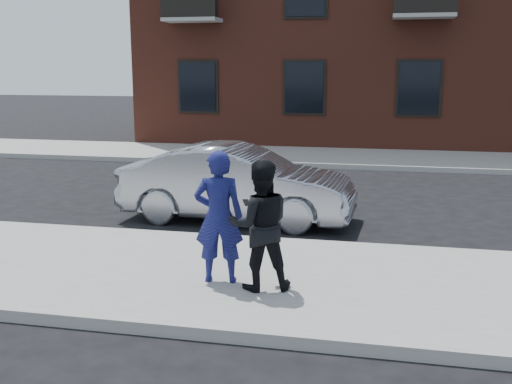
# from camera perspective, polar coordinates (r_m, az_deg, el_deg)

# --- Properties ---
(ground) EXTENTS (100.00, 100.00, 0.00)m
(ground) POSITION_cam_1_polar(r_m,az_deg,el_deg) (8.28, 18.36, -9.19)
(ground) COLOR black
(ground) RESTS_ON ground
(near_sidewalk) EXTENTS (50.00, 3.50, 0.15)m
(near_sidewalk) POSITION_cam_1_polar(r_m,az_deg,el_deg) (8.02, 18.59, -9.32)
(near_sidewalk) COLOR gray
(near_sidewalk) RESTS_ON ground
(near_curb) EXTENTS (50.00, 0.10, 0.15)m
(near_curb) POSITION_cam_1_polar(r_m,az_deg,el_deg) (9.71, 17.44, -5.55)
(near_curb) COLOR #999691
(near_curb) RESTS_ON ground
(far_sidewalk) EXTENTS (50.00, 3.50, 0.15)m
(far_sidewalk) POSITION_cam_1_polar(r_m,az_deg,el_deg) (19.18, 14.87, 2.99)
(far_sidewalk) COLOR gray
(far_sidewalk) RESTS_ON ground
(far_curb) EXTENTS (50.00, 0.10, 0.15)m
(far_curb) POSITION_cam_1_polar(r_m,az_deg,el_deg) (17.40, 15.14, 2.11)
(far_curb) COLOR #999691
(far_curb) RESTS_ON ground
(silver_sedan) EXTENTS (4.46, 1.74, 1.45)m
(silver_sedan) POSITION_cam_1_polar(r_m,az_deg,el_deg) (11.32, -1.78, 0.80)
(silver_sedan) COLOR #999BA3
(silver_sedan) RESTS_ON ground
(man_hoodie) EXTENTS (0.69, 0.53, 1.72)m
(man_hoodie) POSITION_cam_1_polar(r_m,az_deg,el_deg) (7.65, -3.57, -2.38)
(man_hoodie) COLOR navy
(man_hoodie) RESTS_ON near_sidewalk
(man_peacoat) EXTENTS (0.95, 0.84, 1.63)m
(man_peacoat) POSITION_cam_1_polar(r_m,az_deg,el_deg) (7.40, 0.38, -3.19)
(man_peacoat) COLOR black
(man_peacoat) RESTS_ON near_sidewalk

